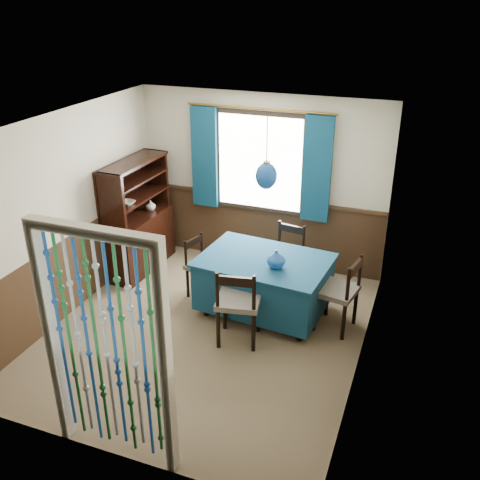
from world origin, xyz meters
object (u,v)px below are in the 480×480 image
at_px(chair_far, 286,255).
at_px(bowl_shelf, 128,203).
at_px(sideboard, 139,232).
at_px(vase_table, 276,259).
at_px(vase_sideboard, 151,205).
at_px(chair_near, 238,303).
at_px(pendant_lamp, 266,176).
at_px(dining_table, 264,282).
at_px(chair_right, 339,292).
at_px(chair_left, 202,265).

distance_m(chair_far, bowl_shelf, 2.25).
bearing_deg(sideboard, vase_table, -14.27).
bearing_deg(vase_sideboard, chair_near, -37.85).
relative_size(chair_far, sideboard, 0.54).
bearing_deg(pendant_lamp, dining_table, 45.00).
height_order(chair_right, sideboard, sideboard).
height_order(dining_table, chair_right, chair_right).
distance_m(chair_right, bowl_shelf, 3.03).
distance_m(chair_far, vase_sideboard, 2.13).
xyz_separation_m(sideboard, vase_sideboard, (0.06, 0.29, 0.32)).
bearing_deg(bowl_shelf, vase_table, -9.36).
distance_m(bowl_shelf, vase_sideboard, 0.64).
height_order(chair_left, bowl_shelf, bowl_shelf).
bearing_deg(chair_right, chair_far, 59.57).
bearing_deg(bowl_shelf, dining_table, -5.92).
relative_size(sideboard, vase_sideboard, 9.85).
xyz_separation_m(chair_near, chair_left, (-0.81, 0.82, -0.08)).
distance_m(dining_table, chair_far, 0.73).
relative_size(dining_table, chair_left, 2.01).
xyz_separation_m(vase_table, vase_sideboard, (-2.20, 0.95, 0.04)).
bearing_deg(chair_near, pendant_lamp, 72.49).
bearing_deg(vase_sideboard, vase_table, -23.40).
distance_m(pendant_lamp, bowl_shelf, 2.13).
bearing_deg(sideboard, dining_table, -11.75).
relative_size(dining_table, chair_right, 1.74).
height_order(chair_near, chair_far, chair_near).
bearing_deg(dining_table, sideboard, 171.14).
distance_m(chair_far, pendant_lamp, 1.53).
xyz_separation_m(chair_near, chair_far, (0.15, 1.43, -0.05)).
relative_size(chair_left, sideboard, 0.51).
relative_size(vase_table, vase_sideboard, 1.26).
bearing_deg(vase_sideboard, dining_table, -21.67).
relative_size(chair_near, bowl_shelf, 4.53).
xyz_separation_m(pendant_lamp, vase_table, (0.19, -0.15, -0.96)).
bearing_deg(chair_right, bowl_shelf, 96.09).
xyz_separation_m(chair_left, chair_right, (1.84, -0.15, 0.06)).
bearing_deg(bowl_shelf, chair_near, -25.23).
bearing_deg(chair_left, dining_table, 96.84).
relative_size(chair_left, vase_table, 3.95).
xyz_separation_m(chair_right, bowl_shelf, (-2.95, 0.23, 0.64)).
bearing_deg(chair_left, chair_far, 136.67).
distance_m(vase_table, vase_sideboard, 2.40).
xyz_separation_m(dining_table, chair_near, (-0.08, -0.70, 0.08)).
relative_size(bowl_shelf, vase_sideboard, 1.31).
xyz_separation_m(dining_table, sideboard, (-2.07, 0.51, 0.14)).
relative_size(dining_table, vase_sideboard, 10.00).
relative_size(sideboard, vase_table, 7.81).
height_order(chair_right, pendant_lamp, pendant_lamp).
bearing_deg(chair_near, bowl_shelf, 143.76).
xyz_separation_m(dining_table, chair_far, (0.07, 0.73, 0.03)).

